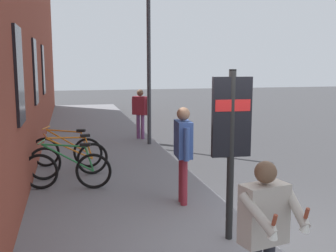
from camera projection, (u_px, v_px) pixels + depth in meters
ground at (200, 153)px, 11.86m from camera, size 60.00×60.00×0.00m
sidewalk_pavement at (100, 142)px, 13.11m from camera, size 24.00×3.50×0.12m
station_facade at (31, 33)px, 13.04m from camera, size 22.00×0.65×7.18m
bicycle_under_window at (67, 170)px, 7.99m from camera, size 0.55×1.74×0.97m
bicycle_by_door at (69, 160)px, 8.84m from camera, size 0.55×1.74×0.97m
bicycle_beside_lamp at (67, 151)px, 9.69m from camera, size 0.68×1.70×0.97m
transit_info_sign at (231, 128)px, 5.52m from camera, size 0.12×0.55×2.40m
pedestrian_near_bus at (140, 109)px, 13.31m from camera, size 0.48×0.51×1.65m
pedestrian_crossing_street at (183, 145)px, 7.06m from camera, size 0.65×0.28×1.73m
tourist_with_hotdogs at (265, 224)px, 3.79m from camera, size 0.61×0.61×1.58m
street_lamp at (149, 40)px, 12.07m from camera, size 0.28×0.28×5.37m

